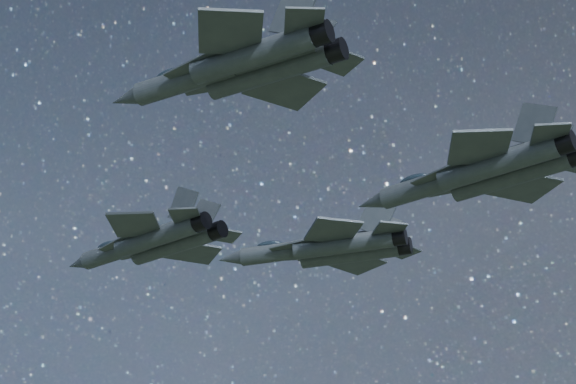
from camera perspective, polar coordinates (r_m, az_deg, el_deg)
The scene contains 4 objects.
jet_lead at distance 86.08m, azimuth -7.98°, elevation -2.92°, with size 18.72×13.28×4.76m.
jet_left at distance 91.02m, azimuth 2.54°, elevation -3.34°, with size 19.94×13.51×5.02m.
jet_right at distance 67.79m, azimuth -2.75°, elevation 7.50°, with size 19.60×13.74×4.94m.
jet_slot at distance 74.47m, azimuth 11.60°, elevation 1.21°, with size 19.50×13.85×4.96m.
Camera 1 is at (40.57, -56.50, 118.70)m, focal length 60.00 mm.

